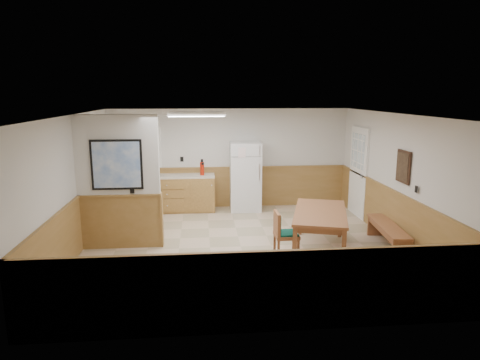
{
  "coord_description": "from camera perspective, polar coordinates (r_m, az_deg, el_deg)",
  "views": [
    {
      "loc": [
        -0.74,
        -7.71,
        2.87
      ],
      "look_at": [
        0.02,
        0.4,
        1.22
      ],
      "focal_mm": 32.0,
      "sensor_mm": 36.0,
      "label": 1
    }
  ],
  "objects": [
    {
      "name": "fire_extinguisher",
      "position": [
        10.49,
        -5.08,
        1.59
      ],
      "size": [
        0.13,
        0.13,
        0.4
      ],
      "rotation": [
        0.0,
        0.0,
        -0.33
      ],
      "color": "#B11C09",
      "rests_on": "kitchen_counter"
    },
    {
      "name": "ground",
      "position": [
        8.26,
        0.1,
        -8.85
      ],
      "size": [
        6.0,
        6.0,
        0.0
      ],
      "primitive_type": "plane",
      "color": "#CAAE91",
      "rests_on": "ground"
    },
    {
      "name": "ceiling",
      "position": [
        7.75,
        0.11,
        8.75
      ],
      "size": [
        6.0,
        6.0,
        0.02
      ],
      "primitive_type": "cube",
      "color": "silver",
      "rests_on": "back_wall"
    },
    {
      "name": "back_wall",
      "position": [
        10.85,
        -1.41,
        2.9
      ],
      "size": [
        6.0,
        0.02,
        2.5
      ],
      "primitive_type": "cube",
      "color": "silver",
      "rests_on": "ground"
    },
    {
      "name": "wainscot_left",
      "position": [
        8.37,
        -20.77,
        -5.73
      ],
      "size": [
        0.04,
        6.0,
        1.0
      ],
      "primitive_type": "cube",
      "color": "#9E753F",
      "rests_on": "ground"
    },
    {
      "name": "wainscot_right",
      "position": [
        8.88,
        19.69,
        -4.68
      ],
      "size": [
        0.04,
        6.0,
        1.0
      ],
      "primitive_type": "cube",
      "color": "#9E753F",
      "rests_on": "ground"
    },
    {
      "name": "kitchen_window",
      "position": [
        10.85,
        -12.57,
        4.22
      ],
      "size": [
        0.8,
        0.04,
        1.0
      ],
      "color": "white",
      "rests_on": "back_wall"
    },
    {
      "name": "exterior_door",
      "position": [
        10.46,
        15.47,
        1.05
      ],
      "size": [
        0.07,
        1.02,
        2.15
      ],
      "color": "white",
      "rests_on": "ground"
    },
    {
      "name": "left_wall",
      "position": [
        8.19,
        -21.27,
        -0.71
      ],
      "size": [
        0.02,
        6.0,
        2.5
      ],
      "primitive_type": "cube",
      "color": "silver",
      "rests_on": "ground"
    },
    {
      "name": "dining_table",
      "position": [
        8.0,
        10.65,
        -4.75
      ],
      "size": [
        1.4,
        2.02,
        0.75
      ],
      "rotation": [
        0.0,
        0.0,
        -0.29
      ],
      "color": "brown",
      "rests_on": "ground"
    },
    {
      "name": "kitchen_counter",
      "position": [
        10.68,
        -7.75,
        -1.67
      ],
      "size": [
        2.2,
        0.61,
        1.0
      ],
      "color": "#A97B3C",
      "rests_on": "ground"
    },
    {
      "name": "partition_wall",
      "position": [
        8.21,
        -15.86,
        -0.46
      ],
      "size": [
        1.5,
        0.2,
        2.5
      ],
      "color": "silver",
      "rests_on": "ground"
    },
    {
      "name": "dining_chair",
      "position": [
        7.57,
        5.6,
        -6.84
      ],
      "size": [
        0.57,
        0.42,
        0.85
      ],
      "rotation": [
        0.0,
        0.0,
        0.02
      ],
      "color": "brown",
      "rests_on": "ground"
    },
    {
      "name": "wainscot_back",
      "position": [
        10.97,
        -1.38,
        -1.0
      ],
      "size": [
        6.0,
        0.04,
        1.0
      ],
      "primitive_type": "cube",
      "color": "#9E753F",
      "rests_on": "ground"
    },
    {
      "name": "refrigerator",
      "position": [
        10.59,
        0.72,
        0.49
      ],
      "size": [
        0.77,
        0.73,
        1.7
      ],
      "rotation": [
        0.0,
        0.0,
        -0.03
      ],
      "color": "white",
      "rests_on": "ground"
    },
    {
      "name": "fluorescent_fixture",
      "position": [
        9.02,
        -5.82,
        8.73
      ],
      "size": [
        1.2,
        0.3,
        0.09
      ],
      "color": "white",
      "rests_on": "ceiling"
    },
    {
      "name": "wall_painting",
      "position": [
        8.39,
        20.94,
        1.67
      ],
      "size": [
        0.04,
        0.5,
        0.6
      ],
      "color": "#342014",
      "rests_on": "right_wall"
    },
    {
      "name": "soap_bottle",
      "position": [
        10.63,
        -13.81,
        1.13
      ],
      "size": [
        0.09,
        0.09,
        0.24
      ],
      "primitive_type": "cylinder",
      "rotation": [
        0.0,
        0.0,
        0.25
      ],
      "color": "#167C31",
      "rests_on": "kitchen_counter"
    },
    {
      "name": "right_wall",
      "position": [
        8.72,
        20.14,
        0.07
      ],
      "size": [
        0.02,
        6.0,
        2.5
      ],
      "primitive_type": "cube",
      "color": "silver",
      "rests_on": "ground"
    },
    {
      "name": "dining_bench",
      "position": [
        8.54,
        19.13,
        -6.38
      ],
      "size": [
        0.52,
        1.62,
        0.45
      ],
      "rotation": [
        0.0,
        0.0,
        -0.11
      ],
      "color": "brown",
      "rests_on": "ground"
    }
  ]
}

